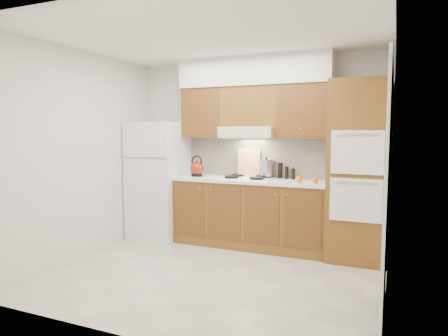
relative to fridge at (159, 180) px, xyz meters
name	(u,v)px	position (x,y,z in m)	size (l,w,h in m)	color
floor	(212,274)	(1.41, -1.14, -0.86)	(3.60, 3.60, 0.00)	#BBB4A3
ceiling	(211,35)	(1.41, -1.14, 1.74)	(3.60, 3.60, 0.00)	white
wall_back	(256,151)	(1.41, 0.36, 0.44)	(3.60, 0.02, 2.60)	silver
wall_left	(83,154)	(-0.40, -1.14, 0.44)	(0.02, 3.00, 2.60)	silver
wall_right	(390,163)	(3.21, -1.14, 0.44)	(0.02, 3.00, 2.60)	silver
fridge	(159,180)	(0.00, 0.00, 0.00)	(0.75, 0.72, 1.72)	white
base_cabinets	(250,214)	(1.43, 0.06, -0.41)	(2.11, 0.60, 0.90)	brown
countertop	(250,180)	(1.43, 0.05, 0.06)	(2.13, 0.62, 0.04)	white
backsplash	(257,157)	(1.43, 0.34, 0.36)	(2.11, 0.03, 0.56)	white
oven_cabinet	(359,171)	(2.85, 0.03, 0.24)	(0.70, 0.65, 2.20)	brown
upper_cab_left	(206,113)	(0.69, 0.19, 0.99)	(0.63, 0.33, 0.70)	brown
upper_cab_right	(304,111)	(2.12, 0.19, 0.99)	(0.73, 0.33, 0.70)	brown
range_hood	(249,132)	(1.38, 0.13, 0.71)	(0.75, 0.45, 0.15)	silver
upper_cab_over_hood	(250,107)	(1.38, 0.19, 1.06)	(0.75, 0.33, 0.55)	brown
soffit	(254,71)	(1.43, 0.18, 1.54)	(2.13, 0.36, 0.40)	silver
cooktop	(247,178)	(1.38, 0.07, 0.09)	(0.74, 0.50, 0.01)	white
doorway	(387,196)	(3.19, -1.49, 0.19)	(0.02, 0.90, 2.10)	black
wall_clock	(393,76)	(3.19, -0.59, 1.29)	(0.30, 0.30, 0.02)	#3F3833
kettle	(197,169)	(0.64, 0.01, 0.19)	(0.20, 0.20, 0.20)	maroon
cutting_board	(249,163)	(1.35, 0.23, 0.28)	(0.31, 0.02, 0.41)	tan
stock_pot	(266,168)	(1.60, 0.23, 0.22)	(0.21, 0.21, 0.22)	silver
condiment_a	(280,170)	(1.78, 0.31, 0.19)	(0.06, 0.06, 0.21)	black
condiment_b	(287,173)	(1.89, 0.25, 0.17)	(0.05, 0.05, 0.17)	black
condiment_c	(293,174)	(1.99, 0.22, 0.16)	(0.05, 0.05, 0.15)	black
orange_near	(315,180)	(2.33, -0.04, 0.12)	(0.07, 0.07, 0.07)	#FF640D
orange_far	(299,179)	(2.13, -0.05, 0.12)	(0.09, 0.09, 0.09)	orange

